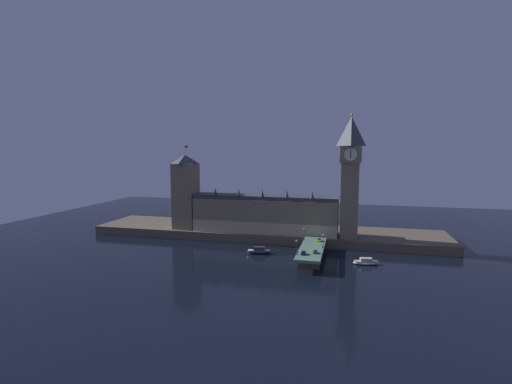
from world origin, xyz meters
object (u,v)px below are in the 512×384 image
object	(u,v)px
pedestrian_near_rail	(298,252)
boat_downstream	(366,262)
victoria_tower	(186,191)
street_lamp_mid	(323,240)
street_lamp_near	(297,245)
boat_upstream	(259,251)
clock_tower	(350,173)
car_southbound_lead	(315,252)
pedestrian_mid_walk	(322,246)
car_northbound_trail	(303,253)
car_southbound_trail	(319,240)
street_lamp_far	(304,233)

from	to	relation	value
pedestrian_near_rail	boat_downstream	bearing A→B (deg)	22.12
victoria_tower	street_lamp_mid	size ratio (longest dim) A/B	7.47
street_lamp_near	boat_upstream	world-z (taller)	street_lamp_near
clock_tower	car_southbound_lead	world-z (taller)	clock_tower
pedestrian_mid_walk	street_lamp_mid	size ratio (longest dim) A/B	0.24
pedestrian_mid_walk	street_lamp_near	distance (m)	18.91
car_southbound_lead	street_lamp_near	xyz separation A→B (m)	(-8.25, -4.69, 3.78)
car_northbound_trail	car_southbound_lead	distance (m)	6.25
car_southbound_trail	boat_upstream	xyz separation A→B (m)	(-31.03, -9.34, -5.70)
victoria_tower	pedestrian_mid_walk	world-z (taller)	victoria_tower
pedestrian_mid_walk	car_southbound_trail	bearing A→B (deg)	101.00
victoria_tower	car_southbound_lead	size ratio (longest dim) A/B	13.68
pedestrian_near_rail	boat_upstream	size ratio (longest dim) A/B	0.13
car_northbound_trail	street_lamp_mid	xyz separation A→B (m)	(8.25, 13.46, 3.69)
victoria_tower	boat_downstream	world-z (taller)	victoria_tower
car_southbound_trail	pedestrian_mid_walk	bearing A→B (deg)	-79.00
car_southbound_trail	pedestrian_mid_walk	xyz separation A→B (m)	(2.62, -13.46, 0.23)
car_southbound_lead	victoria_tower	bearing A→B (deg)	153.32
street_lamp_mid	boat_upstream	size ratio (longest dim) A/B	0.51
car_northbound_trail	boat_upstream	bearing A→B (deg)	145.21
clock_tower	victoria_tower	world-z (taller)	clock_tower
street_lamp_far	boat_upstream	size ratio (longest dim) A/B	0.48
street_lamp_far	boat_upstream	world-z (taller)	street_lamp_far
car_southbound_lead	pedestrian_mid_walk	world-z (taller)	pedestrian_mid_walk
street_lamp_near	car_southbound_lead	bearing A→B (deg)	29.61
car_southbound_lead	pedestrian_near_rail	distance (m)	8.71
car_northbound_trail	street_lamp_mid	world-z (taller)	street_lamp_mid
street_lamp_far	boat_downstream	size ratio (longest dim) A/B	0.50
clock_tower	boat_downstream	size ratio (longest dim) A/B	5.31
car_northbound_trail	clock_tower	bearing A→B (deg)	65.56
boat_downstream	street_lamp_near	bearing A→B (deg)	-156.74
victoria_tower	boat_upstream	bearing A→B (deg)	-27.58
car_southbound_lead	pedestrian_mid_walk	size ratio (longest dim) A/B	2.30
car_northbound_trail	boat_upstream	world-z (taller)	car_northbound_trail
boat_upstream	car_northbound_trail	bearing A→B (deg)	-34.79
car_southbound_trail	street_lamp_mid	world-z (taller)	street_lamp_mid
car_northbound_trail	car_southbound_trail	world-z (taller)	car_northbound_trail
car_southbound_trail	boat_downstream	size ratio (longest dim) A/B	0.33
car_northbound_trail	boat_downstream	bearing A→B (deg)	23.32
car_southbound_lead	pedestrian_near_rail	size ratio (longest dim) A/B	2.21
car_southbound_lead	pedestrian_near_rail	bearing A→B (deg)	-154.29
victoria_tower	car_southbound_trail	size ratio (longest dim) A/B	12.09
pedestrian_near_rail	street_lamp_far	size ratio (longest dim) A/B	0.26
boat_upstream	pedestrian_mid_walk	bearing A→B (deg)	-6.98
car_southbound_trail	boat_downstream	bearing A→B (deg)	-31.77
car_northbound_trail	street_lamp_mid	distance (m)	16.21
car_northbound_trail	victoria_tower	bearing A→B (deg)	150.01
victoria_tower	boat_downstream	xyz separation A→B (m)	(110.29, -34.38, -27.75)
car_southbound_lead	clock_tower	bearing A→B (deg)	69.91
pedestrian_mid_walk	boat_upstream	world-z (taller)	pedestrian_mid_walk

